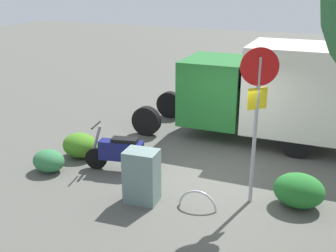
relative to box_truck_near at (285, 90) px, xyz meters
The scene contains 9 objects.
ground_plane 3.59m from the box_truck_near, 68.94° to the left, with size 60.00×60.00×0.00m, color #52524B.
box_truck_near is the anchor object (origin of this frame).
motorcycle 5.03m from the box_truck_near, 47.59° to the left, with size 1.79×0.67×1.20m.
stop_sign 3.87m from the box_truck_near, 90.14° to the left, with size 0.71×0.33×3.35m.
utility_cabinet 5.30m from the box_truck_near, 65.58° to the left, with size 0.70×0.53×1.17m, color slate.
bike_rack_hoop 4.92m from the box_truck_near, 78.48° to the left, with size 0.85×0.85×0.05m, color #B7B7BC.
shrub_near_sign 3.91m from the box_truck_near, 105.32° to the left, with size 1.06×0.87×0.73m, color #236D29.
shrub_mid_verge 5.94m from the box_truck_near, 34.77° to the left, with size 0.98×0.80×0.67m, color #427D1F.
shrub_by_tree 6.74m from the box_truck_near, 41.43° to the left, with size 0.83×0.68×0.57m, color #317242.
Camera 1 is at (-2.79, 8.87, 4.60)m, focal length 44.65 mm.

